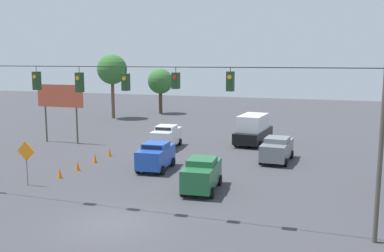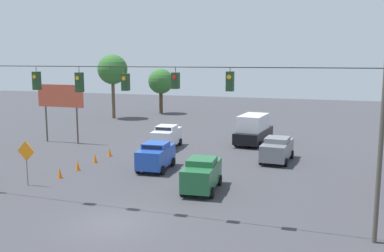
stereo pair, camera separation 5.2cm
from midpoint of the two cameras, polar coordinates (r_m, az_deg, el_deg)
name	(u,v)px [view 2 (the right image)]	position (r m, az deg, el deg)	size (l,w,h in m)	color
ground_plane	(112,224)	(21.50, -10.61, -12.67)	(140.00, 140.00, 0.00)	#3D3D42
overhead_signal_span	(124,109)	(21.77, -8.93, 2.30)	(23.89, 0.38, 8.40)	#4C473D
sedan_grey_oncoming_far	(277,149)	(33.77, 11.33, -3.00)	(2.26, 4.58, 1.89)	slate
sedan_blue_withflow_mid	(156,156)	(30.77, -4.78, -3.95)	(2.27, 3.99, 1.96)	#234CB2
sedan_green_crossing_near	(202,174)	(25.87, 1.38, -6.38)	(2.23, 4.22, 1.99)	#236038
sedan_white_withflow_far	(166,136)	(38.23, -3.38, -1.37)	(2.24, 4.14, 2.01)	silver
box_truck_black_oncoming_deep	(253,129)	(40.42, 8.24, -0.43)	(2.85, 6.32, 2.75)	black
traffic_cone_nearest	(60,173)	(29.97, -17.18, -5.96)	(0.32, 0.32, 0.74)	orange
traffic_cone_second	(78,165)	(31.63, -14.96, -5.09)	(0.32, 0.32, 0.74)	orange
traffic_cone_third	(95,158)	(33.65, -12.76, -4.17)	(0.32, 0.32, 0.74)	orange
traffic_cone_fourth	(110,152)	(35.57, -10.89, -3.41)	(0.32, 0.32, 0.74)	orange
roadside_billboard	(61,99)	(41.97, -17.09, 3.40)	(4.91, 0.16, 5.51)	#4C473D
work_zone_sign	(26,155)	(28.54, -21.19, -3.56)	(1.27, 0.06, 2.84)	slate
tree_horizon_left	(161,82)	(62.35, -4.16, 5.93)	(3.63, 3.63, 6.53)	#4C3823
tree_horizon_right	(113,70)	(57.99, -10.52, 7.38)	(3.95, 3.95, 8.50)	brown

